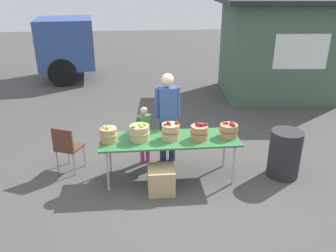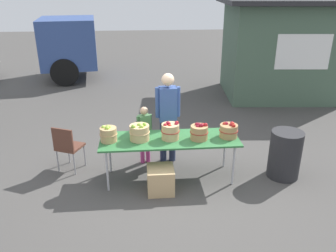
{
  "view_description": "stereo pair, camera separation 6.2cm",
  "coord_description": "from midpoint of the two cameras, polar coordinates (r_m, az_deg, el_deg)",
  "views": [
    {
      "loc": [
        -0.54,
        -5.1,
        3.14
      ],
      "look_at": [
        0.0,
        0.3,
        0.85
      ],
      "focal_mm": 36.43,
      "sensor_mm": 36.0,
      "label": 1
    },
    {
      "loc": [
        -0.48,
        -5.11,
        3.14
      ],
      "look_at": [
        0.0,
        0.3,
        0.85
      ],
      "focal_mm": 36.43,
      "sensor_mm": 36.0,
      "label": 2
    }
  ],
  "objects": [
    {
      "name": "vendor_adult",
      "position": [
        6.14,
        0.25,
        2.46
      ],
      "size": [
        0.45,
        0.24,
        1.7
      ],
      "rotation": [
        0.0,
        0.0,
        3.19
      ],
      "color": "#262D4C",
      "rests_on": "ground"
    },
    {
      "name": "produce_crate",
      "position": [
        5.55,
        -0.93,
        -8.96
      ],
      "size": [
        0.43,
        0.43,
        0.43
      ],
      "primitive_type": "cube",
      "color": "tan",
      "rests_on": "ground"
    },
    {
      "name": "apple_basket_green_0",
      "position": [
        5.6,
        -9.63,
        -1.31
      ],
      "size": [
        0.29,
        0.29,
        0.28
      ],
      "color": "tan",
      "rests_on": "market_table"
    },
    {
      "name": "apple_basket_green_1",
      "position": [
        5.58,
        -4.48,
        -1.02
      ],
      "size": [
        0.34,
        0.34,
        0.3
      ],
      "color": "tan",
      "rests_on": "market_table"
    },
    {
      "name": "apple_basket_red_0",
      "position": [
        5.6,
        0.71,
        -0.84
      ],
      "size": [
        0.31,
        0.31,
        0.31
      ],
      "color": "tan",
      "rests_on": "market_table"
    },
    {
      "name": "ground_plane",
      "position": [
        6.02,
        0.55,
        -8.6
      ],
      "size": [
        40.0,
        40.0,
        0.0
      ],
      "primitive_type": "plane",
      "color": "#474442"
    },
    {
      "name": "apple_basket_red_2",
      "position": [
        5.77,
        10.44,
        -0.69
      ],
      "size": [
        0.31,
        0.31,
        0.27
      ],
      "color": "#A87F51",
      "rests_on": "market_table"
    },
    {
      "name": "apple_basket_red_1",
      "position": [
        5.61,
        5.57,
        -0.97
      ],
      "size": [
        0.3,
        0.3,
        0.29
      ],
      "color": "#A87F51",
      "rests_on": "market_table"
    },
    {
      "name": "trash_barrel",
      "position": [
        6.21,
        19.25,
        -4.51
      ],
      "size": [
        0.54,
        0.54,
        0.84
      ],
      "primitive_type": "cylinder",
      "color": "#262628",
      "rests_on": "ground"
    },
    {
      "name": "market_table",
      "position": [
        5.68,
        0.58,
        -2.47
      ],
      "size": [
        2.3,
        0.76,
        0.75
      ],
      "color": "#2D6B38",
      "rests_on": "ground"
    },
    {
      "name": "folding_chair",
      "position": [
        6.24,
        -16.22,
        -3.06
      ],
      "size": [
        0.53,
        0.53,
        0.86
      ],
      "rotation": [
        0.0,
        0.0,
        2.73
      ],
      "color": "brown",
      "rests_on": "ground"
    },
    {
      "name": "child_customer",
      "position": [
        6.23,
        -3.66,
        -0.74
      ],
      "size": [
        0.28,
        0.2,
        1.1
      ],
      "rotation": [
        0.0,
        0.0,
        3.48
      ],
      "color": "#CC3F8C",
      "rests_on": "ground"
    },
    {
      "name": "food_kiosk",
      "position": [
        10.64,
        18.45,
        12.23
      ],
      "size": [
        3.73,
        3.19,
        2.74
      ],
      "rotation": [
        0.0,
        0.0,
        -0.09
      ],
      "color": "#47604C",
      "rests_on": "ground"
    }
  ]
}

